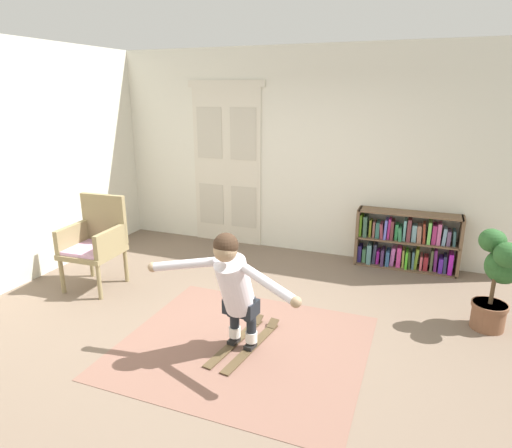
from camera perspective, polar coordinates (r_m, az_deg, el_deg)
name	(u,v)px	position (r m, az deg, el deg)	size (l,w,h in m)	color
ground_plane	(238,334)	(4.46, -2.37, -14.09)	(7.20, 7.20, 0.00)	#6F5D4D
back_wall	(310,153)	(6.35, 6.98, 9.07)	(6.00, 0.10, 2.90)	silver
side_wall_left	(22,164)	(6.05, -28.09, 6.86)	(0.10, 6.00, 2.90)	silver
double_door	(227,164)	(6.75, -3.77, 7.73)	(1.22, 0.05, 2.45)	beige
rug	(243,346)	(4.28, -1.68, -15.47)	(2.24, 1.98, 0.01)	brown
bookshelf	(406,243)	(6.20, 18.88, -2.32)	(1.33, 0.30, 0.78)	brown
wicker_chair	(96,240)	(5.62, -20.05, -1.94)	(0.63, 0.63, 1.10)	#8C7C54
potted_plant	(497,272)	(4.92, 28.81, -5.52)	(0.44, 0.50, 1.03)	brown
skis_pair	(245,342)	(4.30, -1.45, -15.06)	(0.40, 0.99, 0.07)	#4F3E27
person_skier	(234,284)	(3.85, -2.88, -7.73)	(1.47, 0.65, 1.11)	white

